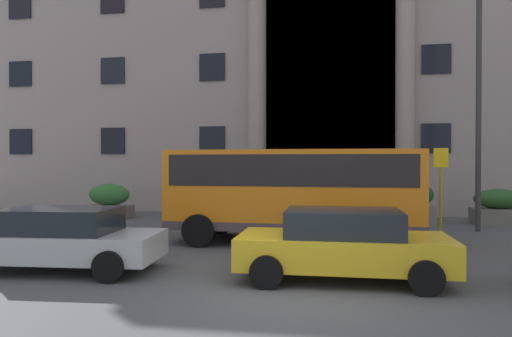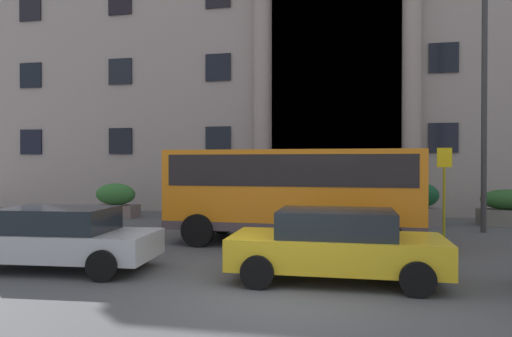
# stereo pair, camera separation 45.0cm
# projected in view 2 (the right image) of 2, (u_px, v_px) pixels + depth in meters

# --- Properties ---
(ground_plane) EXTENTS (80.00, 64.00, 0.12)m
(ground_plane) POSITION_uv_depth(u_px,v_px,m) (279.00, 300.00, 8.15)
(ground_plane) COLOR #494B4D
(office_building_facade) EXTENTS (36.76, 9.64, 15.21)m
(office_building_facade) POSITION_uv_depth(u_px,v_px,m) (331.00, 63.00, 25.16)
(office_building_facade) COLOR gray
(office_building_facade) RESTS_ON ground_plane
(orange_minibus) EXTENTS (7.08, 2.81, 2.66)m
(orange_minibus) POSITION_uv_depth(u_px,v_px,m) (294.00, 187.00, 13.61)
(orange_minibus) COLOR orange
(orange_minibus) RESTS_ON ground_plane
(bus_stop_sign) EXTENTS (0.44, 0.08, 2.76)m
(bus_stop_sign) POSITION_uv_depth(u_px,v_px,m) (444.00, 182.00, 14.63)
(bus_stop_sign) COLOR #9F9A14
(bus_stop_sign) RESTS_ON ground_plane
(hedge_planter_entrance_right) EXTENTS (1.87, 0.98, 1.33)m
(hedge_planter_entrance_right) POSITION_uv_depth(u_px,v_px,m) (506.00, 208.00, 17.23)
(hedge_planter_entrance_right) COLOR #67655A
(hedge_planter_entrance_right) RESTS_ON ground_plane
(hedge_planter_entrance_left) EXTENTS (1.56, 0.90, 1.59)m
(hedge_planter_entrance_left) POSITION_uv_depth(u_px,v_px,m) (418.00, 205.00, 17.35)
(hedge_planter_entrance_left) COLOR slate
(hedge_planter_entrance_left) RESTS_ON ground_plane
(hedge_planter_west) EXTENTS (1.89, 0.78, 1.58)m
(hedge_planter_west) POSITION_uv_depth(u_px,v_px,m) (232.00, 201.00, 18.91)
(hedge_planter_west) COLOR #70615E
(hedge_planter_west) RESTS_ON ground_plane
(hedge_planter_east) EXTENTS (1.85, 0.96, 1.43)m
(hedge_planter_east) POSITION_uv_depth(u_px,v_px,m) (115.00, 201.00, 19.93)
(hedge_planter_east) COLOR #72615C
(hedge_planter_east) RESTS_ON ground_plane
(parked_sedan_second) EXTENTS (4.13, 2.05, 1.38)m
(parked_sedan_second) POSITION_uv_depth(u_px,v_px,m) (336.00, 244.00, 9.23)
(parked_sedan_second) COLOR gold
(parked_sedan_second) RESTS_ON ground_plane
(white_taxi_kerbside) EXTENTS (4.28, 2.17, 1.34)m
(white_taxi_kerbside) POSITION_uv_depth(u_px,v_px,m) (59.00, 238.00, 10.20)
(white_taxi_kerbside) COLOR #B4B7BB
(white_taxi_kerbside) RESTS_ON ground_plane
(scooter_by_planter) EXTENTS (1.92, 0.55, 0.89)m
(scooter_by_planter) POSITION_uv_depth(u_px,v_px,m) (20.00, 230.00, 12.89)
(scooter_by_planter) COLOR black
(scooter_by_planter) RESTS_ON ground_plane
(lamppost_plaza_centre) EXTENTS (0.40, 0.40, 8.53)m
(lamppost_plaza_centre) POSITION_uv_depth(u_px,v_px,m) (484.00, 84.00, 15.55)
(lamppost_plaza_centre) COLOR #333334
(lamppost_plaza_centre) RESTS_ON ground_plane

